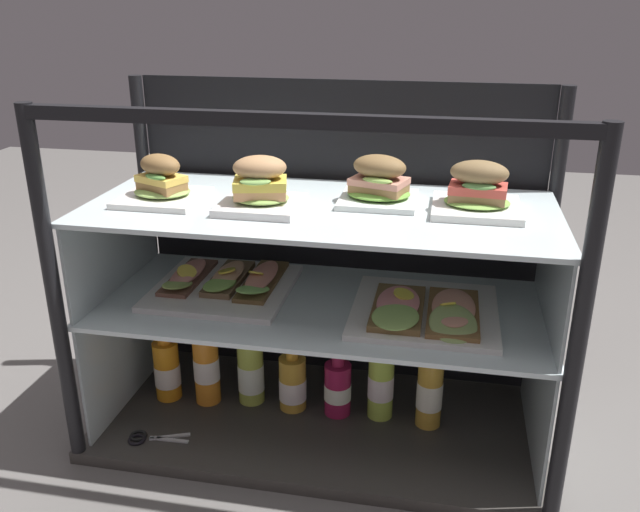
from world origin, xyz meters
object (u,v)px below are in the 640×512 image
kitchen_scissors (144,438)px  juice_bottle_front_right_end (293,382)px  plated_roll_sandwich_mid_right (478,193)px  juice_bottle_back_right (430,390)px  open_sandwich_tray_near_right_corner (425,311)px  juice_bottle_front_left_end (338,387)px  open_sandwich_tray_right_of_center (224,283)px  juice_bottle_front_second (206,367)px  plated_roll_sandwich_near_right_corner (162,185)px  juice_bottle_near_post (251,368)px  plated_roll_sandwich_mid_left (260,188)px  juice_bottle_back_center (381,382)px  juice_bottle_back_left (167,368)px  plated_roll_sandwich_far_right (379,184)px

kitchen_scissors → juice_bottle_front_right_end: bearing=32.2°
plated_roll_sandwich_mid_right → juice_bottle_back_right: plated_roll_sandwich_mid_right is taller
open_sandwich_tray_near_right_corner → juice_bottle_back_right: bearing=69.3°
plated_roll_sandwich_mid_right → juice_bottle_front_left_end: bearing=179.6°
juice_bottle_front_right_end → open_sandwich_tray_right_of_center: bearing=-179.4°
plated_roll_sandwich_mid_right → juice_bottle_front_right_end: size_ratio=0.93×
plated_roll_sandwich_mid_right → juice_bottle_front_second: plated_roll_sandwich_mid_right is taller
plated_roll_sandwich_near_right_corner → open_sandwich_tray_near_right_corner: size_ratio=0.56×
plated_roll_sandwich_mid_right → juice_bottle_near_post: bearing=178.5°
plated_roll_sandwich_mid_left → juice_bottle_back_center: 0.61m
juice_bottle_back_left → plated_roll_sandwich_near_right_corner: bearing=-39.3°
open_sandwich_tray_right_of_center → juice_bottle_front_second: size_ratio=1.42×
juice_bottle_back_right → plated_roll_sandwich_mid_left: bearing=-169.9°
plated_roll_sandwich_far_right → juice_bottle_back_right: size_ratio=0.72×
open_sandwich_tray_near_right_corner → juice_bottle_front_left_end: 0.35m
open_sandwich_tray_right_of_center → juice_bottle_front_second: 0.25m
plated_roll_sandwich_mid_right → kitchen_scissors: bearing=-165.0°
juice_bottle_front_right_end → juice_bottle_back_center: 0.24m
plated_roll_sandwich_mid_right → open_sandwich_tray_near_right_corner: plated_roll_sandwich_mid_right is taller
juice_bottle_back_left → juice_bottle_back_right: size_ratio=0.90×
open_sandwich_tray_right_of_center → juice_bottle_near_post: open_sandwich_tray_right_of_center is taller
juice_bottle_front_second → juice_bottle_back_right: bearing=0.8°
plated_roll_sandwich_far_right → kitchen_scissors: size_ratio=1.14×
open_sandwich_tray_near_right_corner → juice_bottle_front_right_end: 0.44m
plated_roll_sandwich_mid_left → juice_bottle_front_right_end: size_ratio=0.86×
plated_roll_sandwich_mid_left → juice_bottle_front_left_end: bearing=24.3°
plated_roll_sandwich_mid_right → juice_bottle_near_post: plated_roll_sandwich_mid_right is taller
open_sandwich_tray_right_of_center → plated_roll_sandwich_mid_left: bearing=-31.1°
plated_roll_sandwich_near_right_corner → plated_roll_sandwich_mid_left: (0.25, -0.02, 0.01)m
juice_bottle_near_post → juice_bottle_front_left_end: size_ratio=1.23×
juice_bottle_front_second → plated_roll_sandwich_near_right_corner: bearing=-141.7°
plated_roll_sandwich_mid_left → juice_bottle_front_left_end: 0.58m
kitchen_scissors → open_sandwich_tray_right_of_center: bearing=52.6°
juice_bottle_front_second → juice_bottle_front_left_end: juice_bottle_front_second is taller
plated_roll_sandwich_mid_right → juice_bottle_front_left_end: plated_roll_sandwich_mid_right is taller
plated_roll_sandwich_mid_right → juice_bottle_back_left: bearing=-179.0°
plated_roll_sandwich_mid_right → open_sandwich_tray_right_of_center: size_ratio=0.58×
plated_roll_sandwich_far_right → juice_bottle_front_left_end: (-0.09, -0.03, -0.55)m
juice_bottle_front_right_end → juice_bottle_back_center: size_ratio=0.91×
plated_roll_sandwich_far_right → juice_bottle_front_second: 0.69m
plated_roll_sandwich_mid_left → juice_bottle_near_post: 0.54m
plated_roll_sandwich_mid_right → juice_bottle_back_right: bearing=-178.5°
open_sandwich_tray_right_of_center → open_sandwich_tray_near_right_corner: open_sandwich_tray_near_right_corner is taller
juice_bottle_front_second → juice_bottle_back_right: 0.60m
open_sandwich_tray_right_of_center → juice_bottle_front_second: (-0.06, -0.01, -0.25)m
plated_roll_sandwich_near_right_corner → juice_bottle_back_right: size_ratio=0.77×
kitchen_scissors → open_sandwich_tray_near_right_corner: bearing=12.1°
juice_bottle_front_right_end → kitchen_scissors: 0.40m
open_sandwich_tray_near_right_corner → juice_bottle_back_center: open_sandwich_tray_near_right_corner is taller
plated_roll_sandwich_mid_left → juice_bottle_near_post: size_ratio=0.73×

